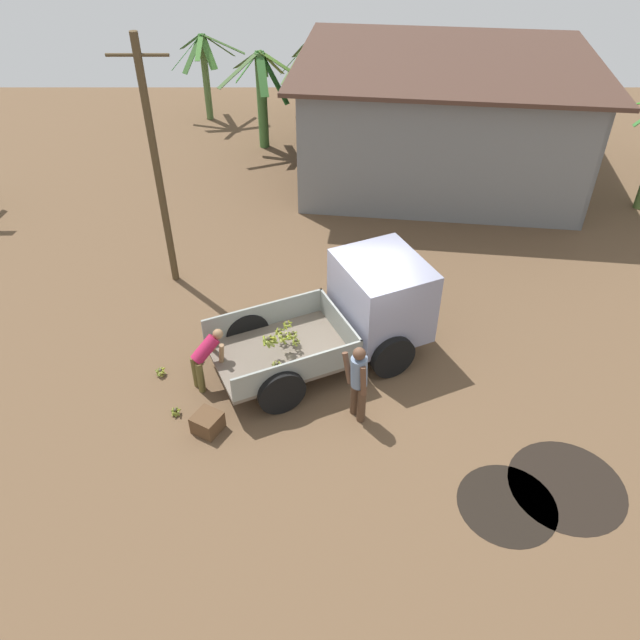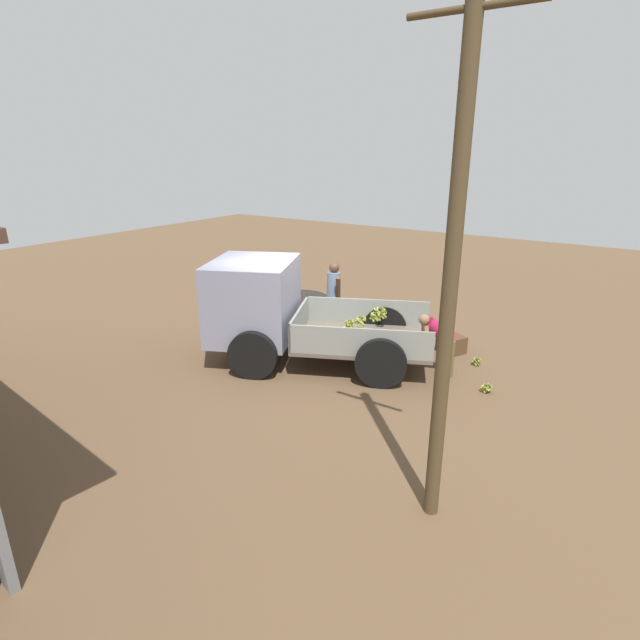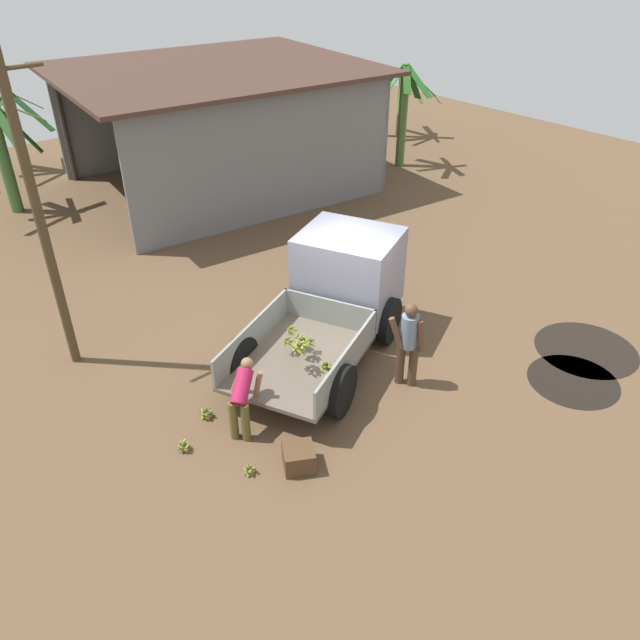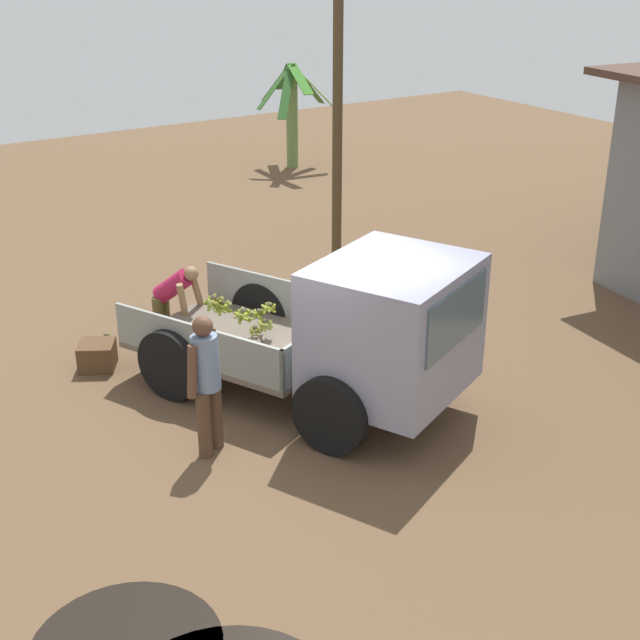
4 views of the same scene
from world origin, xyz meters
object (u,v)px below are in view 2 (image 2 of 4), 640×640
(person_worker_loading, at_px, (439,339))
(banana_bunch_on_ground_2, at_px, (477,361))
(banana_bunch_on_ground_0, at_px, (487,387))
(utility_pole, at_px, (451,272))
(banana_bunch_on_ground_1, at_px, (441,386))
(person_foreground_visitor, at_px, (334,294))
(wooden_crate_0, at_px, (451,344))
(cargo_truck, at_px, (272,308))

(person_worker_loading, height_order, banana_bunch_on_ground_2, person_worker_loading)
(banana_bunch_on_ground_0, height_order, banana_bunch_on_ground_2, banana_bunch_on_ground_0)
(banana_bunch_on_ground_0, bearing_deg, utility_pole, 95.43)
(banana_bunch_on_ground_0, bearing_deg, person_worker_loading, -12.83)
(banana_bunch_on_ground_1, bearing_deg, person_foreground_visitor, -25.62)
(person_foreground_visitor, xyz_separation_m, person_worker_loading, (-3.00, 0.91, -0.22))
(utility_pole, bearing_deg, wooden_crate_0, -73.11)
(person_foreground_visitor, bearing_deg, person_worker_loading, -47.44)
(utility_pole, distance_m, banana_bunch_on_ground_2, 5.61)
(person_worker_loading, height_order, banana_bunch_on_ground_1, person_worker_loading)
(banana_bunch_on_ground_2, height_order, wooden_crate_0, wooden_crate_0)
(cargo_truck, relative_size, banana_bunch_on_ground_0, 20.91)
(banana_bunch_on_ground_1, height_order, banana_bunch_on_ground_2, banana_bunch_on_ground_1)
(person_foreground_visitor, relative_size, person_worker_loading, 1.38)
(person_worker_loading, bearing_deg, cargo_truck, -16.96)
(banana_bunch_on_ground_2, bearing_deg, banana_bunch_on_ground_1, 83.31)
(banana_bunch_on_ground_0, relative_size, banana_bunch_on_ground_2, 1.26)
(person_foreground_visitor, relative_size, wooden_crate_0, 3.58)
(person_foreground_visitor, bearing_deg, banana_bunch_on_ground_0, -46.39)
(banana_bunch_on_ground_1, bearing_deg, cargo_truck, 7.23)
(banana_bunch_on_ground_1, bearing_deg, banana_bunch_on_ground_0, -147.27)
(cargo_truck, relative_size, person_foreground_visitor, 2.80)
(banana_bunch_on_ground_2, bearing_deg, person_worker_loading, 59.02)
(cargo_truck, relative_size, banana_bunch_on_ground_1, 21.22)
(utility_pole, height_order, banana_bunch_on_ground_1, utility_pole)
(person_foreground_visitor, distance_m, banana_bunch_on_ground_1, 3.80)
(cargo_truck, relative_size, utility_pole, 0.83)
(utility_pole, distance_m, banana_bunch_on_ground_1, 4.40)
(person_worker_loading, bearing_deg, person_foreground_visitor, -53.44)
(cargo_truck, xyz_separation_m, person_worker_loading, (-3.22, -1.14, -0.38))
(cargo_truck, distance_m, person_worker_loading, 3.43)
(person_worker_loading, bearing_deg, banana_bunch_on_ground_0, 130.69)
(banana_bunch_on_ground_0, distance_m, banana_bunch_on_ground_1, 0.83)
(cargo_truck, xyz_separation_m, wooden_crate_0, (-3.06, -2.40, -0.94))
(banana_bunch_on_ground_1, distance_m, wooden_crate_0, 2.02)
(cargo_truck, relative_size, banana_bunch_on_ground_2, 26.24)
(person_worker_loading, xyz_separation_m, banana_bunch_on_ground_0, (-1.04, 0.24, -0.64))
(wooden_crate_0, bearing_deg, cargo_truck, 38.18)
(person_foreground_visitor, height_order, person_worker_loading, person_foreground_visitor)
(utility_pole, relative_size, banana_bunch_on_ground_1, 25.62)
(person_worker_loading, relative_size, banana_bunch_on_ground_2, 6.80)
(banana_bunch_on_ground_0, xyz_separation_m, wooden_crate_0, (1.20, -1.50, 0.09))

